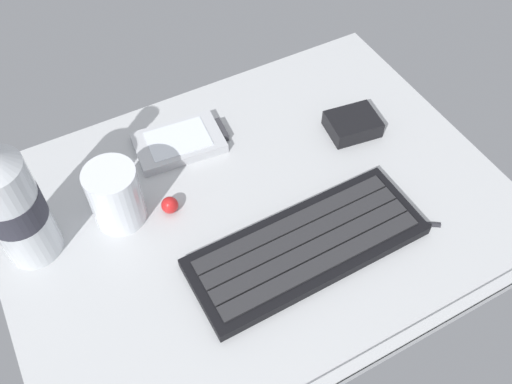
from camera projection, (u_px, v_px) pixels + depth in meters
ground_plane at (257, 212)px, 71.50cm from camera, size 64.00×48.00×2.80cm
keyboard at (307, 246)px, 66.24cm from camera, size 29.15×11.42×1.70cm
handheld_device at (180, 142)px, 76.69cm from camera, size 13.28×8.70×1.50cm
juice_cup at (116, 197)px, 66.82cm from camera, size 6.40×6.40×8.50cm
water_bottle at (10, 203)px, 59.98cm from camera, size 6.73×6.73×20.80cm
charger_block at (353, 124)px, 78.15cm from camera, size 7.72×6.54×2.40cm
trackball_mouse at (170, 205)px, 69.58cm from camera, size 2.20×2.20×2.20cm
stylus_pen at (403, 221)px, 69.01cm from camera, size 8.30×5.84×0.70cm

